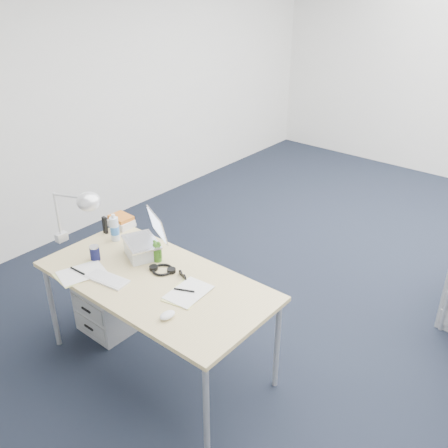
% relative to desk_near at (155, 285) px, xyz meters
% --- Properties ---
extents(floor, '(7.00, 7.00, 0.00)m').
position_rel_desk_near_xyz_m(floor, '(0.83, 1.44, -0.68)').
color(floor, black).
rests_on(floor, ground).
extents(room, '(6.02, 7.02, 2.80)m').
position_rel_desk_near_xyz_m(room, '(0.83, 1.44, 1.03)').
color(room, silver).
rests_on(room, ground).
extents(desk_near, '(1.60, 0.80, 0.73)m').
position_rel_desk_near_xyz_m(desk_near, '(0.00, 0.00, 0.00)').
color(desk_near, tan).
rests_on(desk_near, ground).
extents(drawer_pedestal_near, '(0.40, 0.50, 0.55)m').
position_rel_desk_near_xyz_m(drawer_pedestal_near, '(-0.60, 0.09, -0.41)').
color(drawer_pedestal_near, '#A7AAAC').
rests_on(drawer_pedestal_near, ground).
extents(silver_laptop, '(0.37, 0.34, 0.32)m').
position_rel_desk_near_xyz_m(silver_laptop, '(-0.28, 0.14, 0.20)').
color(silver_laptop, silver).
rests_on(silver_laptop, desk_near).
extents(wireless_keyboard, '(0.31, 0.17, 0.01)m').
position_rel_desk_near_xyz_m(wireless_keyboard, '(-0.23, -0.21, 0.05)').
color(wireless_keyboard, white).
rests_on(wireless_keyboard, desk_near).
extents(computer_mouse, '(0.07, 0.11, 0.04)m').
position_rel_desk_near_xyz_m(computer_mouse, '(0.35, -0.23, 0.06)').
color(computer_mouse, white).
rests_on(computer_mouse, desk_near).
extents(headphones, '(0.23, 0.21, 0.03)m').
position_rel_desk_near_xyz_m(headphones, '(-0.03, 0.10, 0.06)').
color(headphones, black).
rests_on(headphones, desk_near).
extents(can_koozie, '(0.08, 0.08, 0.11)m').
position_rel_desk_near_xyz_m(can_koozie, '(-0.49, -0.10, 0.10)').
color(can_koozie, '#13153D').
rests_on(can_koozie, desk_near).
extents(water_bottle, '(0.07, 0.07, 0.21)m').
position_rel_desk_near_xyz_m(water_bottle, '(-0.61, 0.17, 0.15)').
color(water_bottle, silver).
rests_on(water_bottle, desk_near).
extents(bear_figurine, '(0.10, 0.09, 0.16)m').
position_rel_desk_near_xyz_m(bear_figurine, '(-0.15, 0.17, 0.13)').
color(bear_figurine, '#28651B').
rests_on(bear_figurine, desk_near).
extents(book_stack, '(0.22, 0.19, 0.09)m').
position_rel_desk_near_xyz_m(book_stack, '(-0.75, 0.35, 0.09)').
color(book_stack, silver).
rests_on(book_stack, desk_near).
extents(cordless_phone, '(0.04, 0.03, 0.14)m').
position_rel_desk_near_xyz_m(cordless_phone, '(-0.75, 0.19, 0.12)').
color(cordless_phone, black).
rests_on(cordless_phone, desk_near).
extents(papers_left, '(0.27, 0.34, 0.01)m').
position_rel_desk_near_xyz_m(papers_left, '(-0.43, -0.28, 0.05)').
color(papers_left, '#D9DC7F').
rests_on(papers_left, desk_near).
extents(papers_right, '(0.24, 0.31, 0.01)m').
position_rel_desk_near_xyz_m(papers_right, '(0.27, 0.01, 0.05)').
color(papers_right, '#D9DC7F').
rests_on(papers_right, desk_near).
extents(sunglasses, '(0.12, 0.09, 0.03)m').
position_rel_desk_near_xyz_m(sunglasses, '(0.13, 0.13, 0.06)').
color(sunglasses, black).
rests_on(sunglasses, desk_near).
extents(desk_lamp, '(0.49, 0.35, 0.53)m').
position_rel_desk_near_xyz_m(desk_lamp, '(-0.75, -0.09, 0.31)').
color(desk_lamp, silver).
rests_on(desk_lamp, desk_near).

